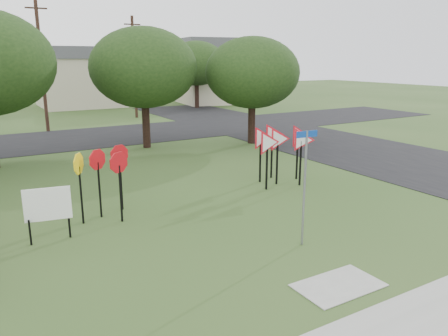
# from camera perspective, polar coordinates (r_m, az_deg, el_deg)

# --- Properties ---
(ground) EXTENTS (140.00, 140.00, 0.00)m
(ground) POSITION_cam_1_polar(r_m,az_deg,el_deg) (12.29, 6.70, -10.31)
(ground) COLOR #2A461A
(sidewalk) EXTENTS (30.00, 1.60, 0.02)m
(sidewalk) POSITION_cam_1_polar(r_m,az_deg,el_deg) (9.72, 22.65, -18.46)
(sidewalk) COLOR gray
(sidewalk) RESTS_ON ground
(street_right) EXTENTS (8.00, 50.00, 0.02)m
(street_right) POSITION_cam_1_polar(r_m,az_deg,el_deg) (27.14, 14.20, 2.99)
(street_right) COLOR black
(street_right) RESTS_ON ground
(street_far) EXTENTS (60.00, 8.00, 0.02)m
(street_far) POSITION_cam_1_polar(r_m,az_deg,el_deg) (30.08, -16.99, 3.86)
(street_far) COLOR black
(street_far) RESTS_ON ground
(curb_pad) EXTENTS (2.00, 1.20, 0.02)m
(curb_pad) POSITION_cam_1_polar(r_m,az_deg,el_deg) (10.69, 14.74, -14.61)
(curb_pad) COLOR gray
(curb_pad) RESTS_ON ground
(street_name_sign) EXTENTS (0.67, 0.06, 3.22)m
(street_name_sign) POSITION_cam_1_polar(r_m,az_deg,el_deg) (11.98, 10.49, -1.77)
(street_name_sign) COLOR gray
(street_name_sign) RESTS_ON ground
(stop_sign_cluster) EXTENTS (2.04, 1.37, 2.29)m
(stop_sign_cluster) POSITION_cam_1_polar(r_m,az_deg,el_deg) (14.39, -15.37, 0.14)
(stop_sign_cluster) COLOR black
(stop_sign_cluster) RESTS_ON ground
(yield_sign_cluster) EXTENTS (3.11, 2.09, 2.42)m
(yield_sign_cluster) POSITION_cam_1_polar(r_m,az_deg,el_deg) (18.02, 7.28, 3.53)
(yield_sign_cluster) COLOR black
(yield_sign_cluster) RESTS_ON ground
(info_board) EXTENTS (1.25, 0.26, 1.58)m
(info_board) POSITION_cam_1_polar(r_m,az_deg,el_deg) (13.21, -22.03, -4.65)
(info_board) COLOR black
(info_board) RESTS_ON ground
(far_pole_a) EXTENTS (1.40, 0.24, 9.00)m
(far_pole_a) POSITION_cam_1_polar(r_m,az_deg,el_deg) (33.20, -22.71, 12.30)
(far_pole_a) COLOR #3A251B
(far_pole_a) RESTS_ON ground
(far_pole_b) EXTENTS (1.40, 0.24, 8.50)m
(far_pole_b) POSITION_cam_1_polar(r_m,az_deg,el_deg) (39.03, -11.64, 12.83)
(far_pole_b) COLOR #3A251B
(far_pole_b) RESTS_ON ground
(house_mid) EXTENTS (8.40, 8.40, 6.20)m
(house_mid) POSITION_cam_1_polar(r_m,az_deg,el_deg) (50.07, -18.41, 11.27)
(house_mid) COLOR beige
(house_mid) RESTS_ON ground
(house_right) EXTENTS (8.30, 8.30, 7.20)m
(house_right) POSITION_cam_1_polar(r_m,az_deg,el_deg) (51.30, -1.62, 12.58)
(house_right) COLOR beige
(house_right) RESTS_ON ground
(tree_near_mid) EXTENTS (6.00, 6.00, 6.80)m
(tree_near_mid) POSITION_cam_1_polar(r_m,az_deg,el_deg) (25.44, -10.45, 12.75)
(tree_near_mid) COLOR black
(tree_near_mid) RESTS_ON ground
(tree_near_right) EXTENTS (5.60, 5.60, 6.33)m
(tree_near_right) POSITION_cam_1_polar(r_m,az_deg,el_deg) (26.44, 3.73, 12.31)
(tree_near_right) COLOR black
(tree_near_right) RESTS_ON ground
(tree_far_right) EXTENTS (6.00, 6.00, 6.80)m
(tree_far_right) POSITION_cam_1_polar(r_m,az_deg,el_deg) (45.87, -3.63, 13.48)
(tree_far_right) COLOR black
(tree_far_right) RESTS_ON ground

